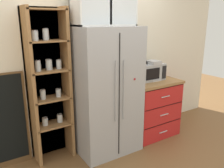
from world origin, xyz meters
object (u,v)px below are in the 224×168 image
Objects in this scene: microwave at (149,72)px; mug_sage at (137,81)px; refrigerator at (106,91)px; coffee_maker at (152,70)px; chalkboard_menu at (2,122)px; bottle_amber at (154,73)px; mug_cream at (162,74)px.

microwave is 3.57× the size of mug_sage.
refrigerator is 0.87m from coffee_maker.
chalkboard_menu is (-1.30, 0.30, -0.26)m from refrigerator.
mug_cream is at bearing 22.15° from bottle_amber.
refrigerator is 0.53m from mug_sage.
microwave is 0.33m from mug_sage.
mug_cream is at bearing 11.43° from mug_sage.
microwave reaches higher than mug_sage.
mug_sage is (-0.61, -0.12, -0.00)m from mug_cream.
coffee_maker is at bearing -58.32° from microwave.
refrigerator is at bearing 178.82° from bottle_amber.
microwave reaches higher than mug_cream.
bottle_amber is 2.21m from chalkboard_menu.
bottle_amber is (0.03, -0.09, -0.01)m from microwave.
mug_cream is at bearing 5.07° from microwave.
mug_cream is (1.13, 0.10, 0.09)m from refrigerator.
refrigerator reaches higher than microwave.
mug_cream is 0.87× the size of mug_sage.
mug_cream is (0.28, 0.07, -0.11)m from coffee_maker.
microwave is 1.60× the size of bottle_amber.
mug_sage is at bearing -168.57° from mug_cream.
mug_sage is at bearing -10.30° from chalkboard_menu.
mug_sage is 0.10× the size of chalkboard_menu.
microwave is at bearing 17.46° from mug_sage.
mug_sage is at bearing -178.19° from bottle_amber.
microwave is 0.32m from mug_cream.
bottle_amber is (0.85, -0.02, 0.16)m from refrigerator.
mug_cream is at bearing 13.89° from coffee_maker.
refrigerator reaches higher than bottle_amber.
mug_sage is 0.34m from bottle_amber.
microwave is 0.09m from bottle_amber.
refrigerator reaches higher than chalkboard_menu.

